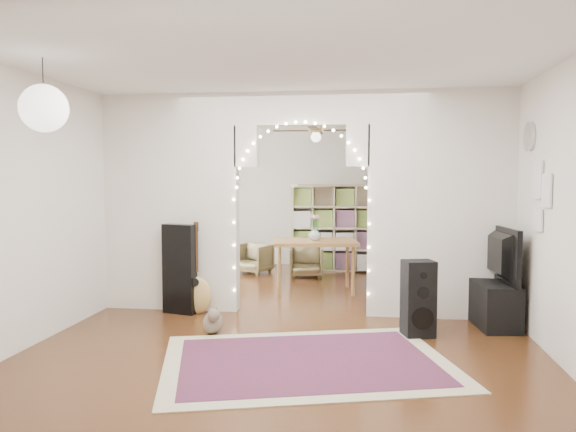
# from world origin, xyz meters

# --- Properties ---
(floor) EXTENTS (7.50, 7.50, 0.00)m
(floor) POSITION_xyz_m (0.00, 0.00, 0.00)
(floor) COLOR black
(floor) RESTS_ON ground
(ceiling) EXTENTS (5.00, 7.50, 0.02)m
(ceiling) POSITION_xyz_m (0.00, 0.00, 2.70)
(ceiling) COLOR white
(ceiling) RESTS_ON wall_back
(wall_back) EXTENTS (5.00, 0.02, 2.70)m
(wall_back) POSITION_xyz_m (0.00, 3.75, 1.35)
(wall_back) COLOR silver
(wall_back) RESTS_ON floor
(wall_front) EXTENTS (5.00, 0.02, 2.70)m
(wall_front) POSITION_xyz_m (0.00, -3.75, 1.35)
(wall_front) COLOR silver
(wall_front) RESTS_ON floor
(wall_left) EXTENTS (0.02, 7.50, 2.70)m
(wall_left) POSITION_xyz_m (-2.50, 0.00, 1.35)
(wall_left) COLOR silver
(wall_left) RESTS_ON floor
(wall_right) EXTENTS (0.02, 7.50, 2.70)m
(wall_right) POSITION_xyz_m (2.50, 0.00, 1.35)
(wall_right) COLOR silver
(wall_right) RESTS_ON floor
(divider_wall) EXTENTS (5.00, 0.20, 2.70)m
(divider_wall) POSITION_xyz_m (0.00, 0.00, 1.42)
(divider_wall) COLOR silver
(divider_wall) RESTS_ON floor
(fairy_lights) EXTENTS (1.64, 0.04, 1.60)m
(fairy_lights) POSITION_xyz_m (0.00, -0.13, 1.55)
(fairy_lights) COLOR #FFEABF
(fairy_lights) RESTS_ON divider_wall
(window) EXTENTS (0.04, 1.20, 1.40)m
(window) POSITION_xyz_m (-2.47, 1.80, 1.50)
(window) COLOR white
(window) RESTS_ON wall_left
(wall_clock) EXTENTS (0.03, 0.31, 0.31)m
(wall_clock) POSITION_xyz_m (2.48, -0.60, 2.10)
(wall_clock) COLOR white
(wall_clock) RESTS_ON wall_right
(picture_frames) EXTENTS (0.02, 0.50, 0.70)m
(picture_frames) POSITION_xyz_m (2.48, -1.00, 1.50)
(picture_frames) COLOR white
(picture_frames) RESTS_ON wall_right
(paper_lantern) EXTENTS (0.40, 0.40, 0.40)m
(paper_lantern) POSITION_xyz_m (-1.90, -2.40, 2.25)
(paper_lantern) COLOR white
(paper_lantern) RESTS_ON ceiling
(ceiling_fan) EXTENTS (1.10, 1.10, 0.30)m
(ceiling_fan) POSITION_xyz_m (0.00, 2.00, 2.40)
(ceiling_fan) COLOR gold
(ceiling_fan) RESTS_ON ceiling
(area_rug) EXTENTS (2.99, 2.54, 0.02)m
(area_rug) POSITION_xyz_m (0.26, -1.85, 0.01)
(area_rug) COLOR maroon
(area_rug) RESTS_ON floor
(guitar_case) EXTENTS (0.44, 0.24, 1.10)m
(guitar_case) POSITION_xyz_m (-1.48, -0.25, 0.55)
(guitar_case) COLOR black
(guitar_case) RESTS_ON floor
(acoustic_guitar) EXTENTS (0.40, 0.28, 0.96)m
(acoustic_guitar) POSITION_xyz_m (-1.26, -0.25, 0.42)
(acoustic_guitar) COLOR tan
(acoustic_guitar) RESTS_ON floor
(tabby_cat) EXTENTS (0.31, 0.48, 0.32)m
(tabby_cat) POSITION_xyz_m (-0.83, -1.06, 0.13)
(tabby_cat) COLOR brown
(tabby_cat) RESTS_ON floor
(floor_speaker) EXTENTS (0.37, 0.34, 0.80)m
(floor_speaker) POSITION_xyz_m (1.34, -0.87, 0.40)
(floor_speaker) COLOR black
(floor_speaker) RESTS_ON floor
(media_console) EXTENTS (0.50, 1.04, 0.50)m
(media_console) POSITION_xyz_m (2.20, -0.25, 0.25)
(media_console) COLOR black
(media_console) RESTS_ON floor
(tv) EXTENTS (0.25, 1.08, 0.62)m
(tv) POSITION_xyz_m (2.20, -0.25, 0.81)
(tv) COLOR black
(tv) RESTS_ON media_console
(bookcase) EXTENTS (1.53, 0.98, 1.55)m
(bookcase) POSITION_xyz_m (0.23, 3.15, 0.77)
(bookcase) COLOR beige
(bookcase) RESTS_ON floor
(dining_table) EXTENTS (1.31, 0.98, 0.76)m
(dining_table) POSITION_xyz_m (0.05, 1.28, 0.68)
(dining_table) COLOR brown
(dining_table) RESTS_ON floor
(flower_vase) EXTENTS (0.21, 0.21, 0.19)m
(flower_vase) POSITION_xyz_m (0.05, 1.28, 0.85)
(flower_vase) COLOR silver
(flower_vase) RESTS_ON dining_table
(dining_chair_left) EXTENTS (0.71, 0.72, 0.51)m
(dining_chair_left) POSITION_xyz_m (-1.15, 2.70, 0.26)
(dining_chair_left) COLOR brown
(dining_chair_left) RESTS_ON floor
(dining_chair_right) EXTENTS (0.60, 0.62, 0.51)m
(dining_chair_right) POSITION_xyz_m (-0.19, 2.45, 0.26)
(dining_chair_right) COLOR brown
(dining_chair_right) RESTS_ON floor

